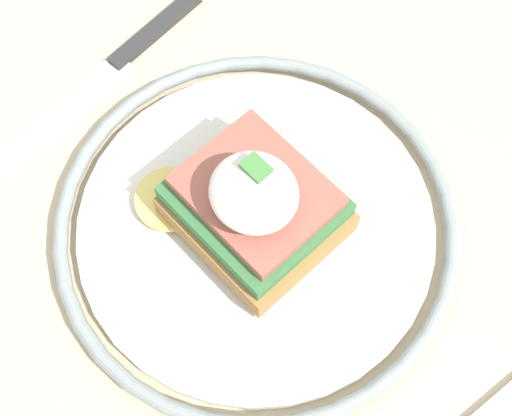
% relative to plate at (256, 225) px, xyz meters
% --- Properties ---
extents(ground_plane, '(6.00, 6.00, 0.00)m').
position_rel_plate_xyz_m(ground_plane, '(0.01, -0.04, -0.77)').
color(ground_plane, '#B2ADA3').
extents(dining_table, '(1.16, 0.84, 0.77)m').
position_rel_plate_xyz_m(dining_table, '(0.01, -0.04, -0.11)').
color(dining_table, '#C6B28E').
rests_on(dining_table, ground_plane).
extents(plate, '(0.27, 0.27, 0.02)m').
position_rel_plate_xyz_m(plate, '(0.00, 0.00, 0.00)').
color(plate, silver).
rests_on(plate, dining_table).
extents(sandwich, '(0.12, 0.10, 0.08)m').
position_rel_plate_xyz_m(sandwich, '(0.00, 0.00, 0.03)').
color(sandwich, '#9E703D').
rests_on(sandwich, plate).
extents(knife, '(0.03, 0.21, 0.01)m').
position_rel_plate_xyz_m(knife, '(0.17, -0.02, -0.01)').
color(knife, '#2D2D2D').
rests_on(knife, dining_table).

